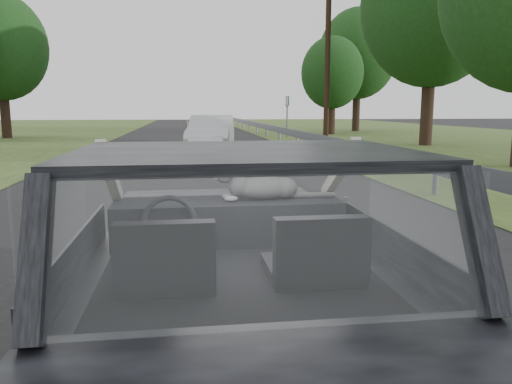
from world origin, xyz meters
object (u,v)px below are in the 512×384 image
object	(u,v)px
cat	(264,186)
utility_pole	(327,59)
subject_car	(237,265)
highway_sign	(287,117)
other_car	(211,134)

from	to	relation	value
cat	utility_pole	xyz separation A→B (m)	(6.01, 19.44, 2.75)
subject_car	utility_pole	world-z (taller)	utility_pole
highway_sign	cat	bearing A→B (deg)	-101.12
other_car	highway_sign	bearing A→B (deg)	71.64
other_car	highway_sign	distance (m)	10.76
cat	highway_sign	xyz separation A→B (m)	(5.17, 24.42, 0.05)
other_car	utility_pole	bearing A→B (deg)	47.66
subject_car	cat	world-z (taller)	subject_car
subject_car	other_car	distance (m)	15.44
cat	other_car	world-z (taller)	other_car
other_car	highway_sign	xyz separation A→B (m)	(4.78, 9.63, 0.45)
subject_car	highway_sign	xyz separation A→B (m)	(5.43, 25.05, 0.42)
subject_car	highway_sign	distance (m)	25.64
other_car	highway_sign	size ratio (longest dim) A/B	1.85
cat	highway_sign	bearing A→B (deg)	73.31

